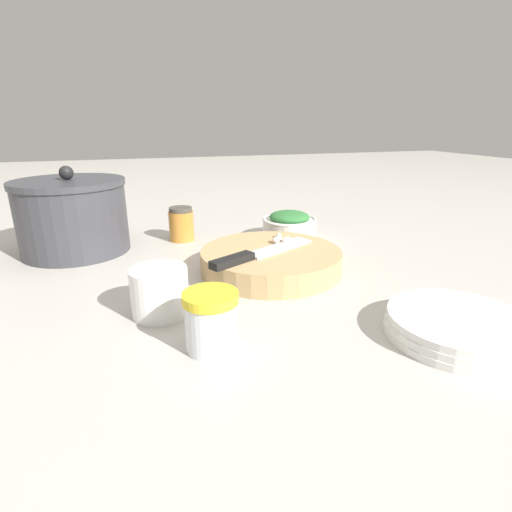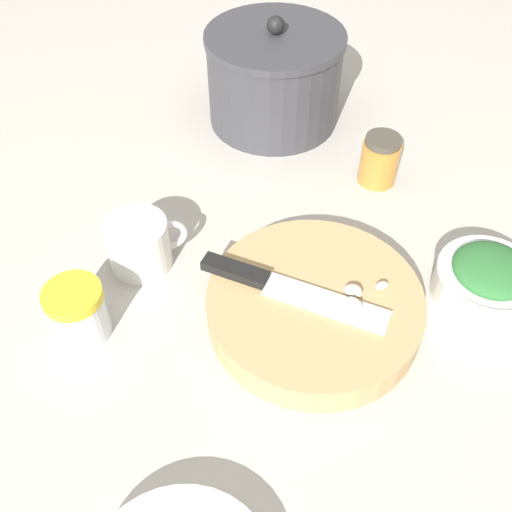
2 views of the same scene
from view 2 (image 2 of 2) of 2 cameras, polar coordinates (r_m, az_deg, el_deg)
name	(u,v)px [view 2 (image 2 of 2)]	position (r m, az deg, el deg)	size (l,w,h in m)	color
ground_plane	(233,315)	(0.71, -2.33, -5.97)	(5.00, 5.00, 0.00)	#B2ADA3
cutting_board	(314,306)	(0.69, 5.84, -5.04)	(0.26, 0.26, 0.04)	tan
chef_knife	(281,287)	(0.68, 2.50, -3.09)	(0.13, 0.22, 0.01)	black
garlic_cloves	(358,295)	(0.68, 10.15, -3.83)	(0.07, 0.04, 0.02)	silver
herb_bowl	(487,281)	(0.76, 22.07, -2.32)	(0.13, 0.13, 0.07)	silver
spice_jar	(78,312)	(0.70, -17.34, -5.37)	(0.07, 0.07, 0.07)	silver
coffee_mug	(140,244)	(0.75, -11.55, 1.20)	(0.11, 0.08, 0.07)	silver
honey_jar	(380,160)	(0.88, 12.26, 9.38)	(0.06, 0.06, 0.08)	#BC7A2D
stock_pot	(274,78)	(0.98, 1.83, 17.33)	(0.22, 0.22, 0.18)	#38383D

